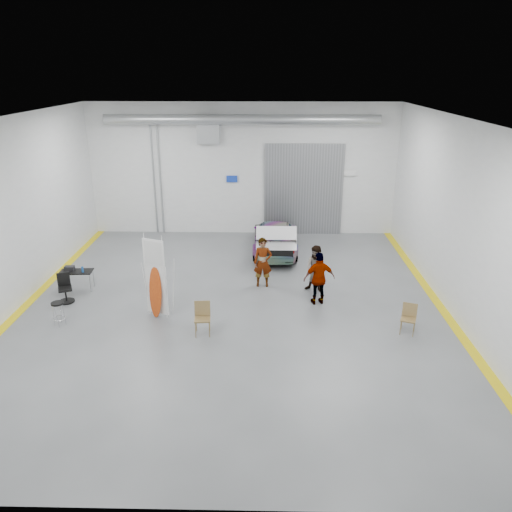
{
  "coord_description": "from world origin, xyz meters",
  "views": [
    {
      "loc": [
        1.09,
        -14.68,
        7.37
      ],
      "look_at": [
        0.76,
        0.85,
        1.5
      ],
      "focal_mm": 35.0,
      "sensor_mm": 36.0,
      "label": 1
    }
  ],
  "objects_px": {
    "folding_chair_far": "(408,324)",
    "surfboard_display": "(158,284)",
    "sedan_car": "(275,237)",
    "shop_stool": "(59,314)",
    "person_a": "(263,262)",
    "office_chair": "(66,290)",
    "person_c": "(319,278)",
    "work_table": "(74,271)",
    "person_b": "(317,269)",
    "folding_chair_near": "(203,325)"
  },
  "relations": [
    {
      "from": "sedan_car",
      "to": "office_chair",
      "type": "relative_size",
      "value": 4.67
    },
    {
      "from": "shop_stool",
      "to": "office_chair",
      "type": "relative_size",
      "value": 0.78
    },
    {
      "from": "sedan_car",
      "to": "office_chair",
      "type": "xyz_separation_m",
      "value": [
        -7.07,
        -5.06,
        -0.23
      ]
    },
    {
      "from": "person_b",
      "to": "work_table",
      "type": "height_order",
      "value": "person_b"
    },
    {
      "from": "folding_chair_far",
      "to": "office_chair",
      "type": "height_order",
      "value": "office_chair"
    },
    {
      "from": "shop_stool",
      "to": "office_chair",
      "type": "distance_m",
      "value": 1.7
    },
    {
      "from": "folding_chair_near",
      "to": "work_table",
      "type": "xyz_separation_m",
      "value": [
        -4.87,
        3.06,
        0.4
      ]
    },
    {
      "from": "folding_chair_near",
      "to": "work_table",
      "type": "relative_size",
      "value": 0.84
    },
    {
      "from": "surfboard_display",
      "to": "person_c",
      "type": "bearing_deg",
      "value": 33.29
    },
    {
      "from": "folding_chair_far",
      "to": "office_chair",
      "type": "relative_size",
      "value": 0.91
    },
    {
      "from": "sedan_car",
      "to": "person_a",
      "type": "relative_size",
      "value": 2.53
    },
    {
      "from": "sedan_car",
      "to": "person_a",
      "type": "xyz_separation_m",
      "value": [
        -0.5,
        -3.62,
        0.24
      ]
    },
    {
      "from": "work_table",
      "to": "sedan_car",
      "type": "bearing_deg",
      "value": 29.96
    },
    {
      "from": "person_b",
      "to": "shop_stool",
      "type": "relative_size",
      "value": 2.19
    },
    {
      "from": "office_chair",
      "to": "surfboard_display",
      "type": "bearing_deg",
      "value": -40.68
    },
    {
      "from": "shop_stool",
      "to": "folding_chair_far",
      "type": "bearing_deg",
      "value": -1.35
    },
    {
      "from": "person_b",
      "to": "surfboard_display",
      "type": "height_order",
      "value": "surfboard_display"
    },
    {
      "from": "folding_chair_far",
      "to": "work_table",
      "type": "bearing_deg",
      "value": -174.6
    },
    {
      "from": "person_b",
      "to": "surfboard_display",
      "type": "distance_m",
      "value": 5.49
    },
    {
      "from": "folding_chair_near",
      "to": "office_chair",
      "type": "height_order",
      "value": "office_chair"
    },
    {
      "from": "folding_chair_far",
      "to": "person_b",
      "type": "bearing_deg",
      "value": 150.09
    },
    {
      "from": "office_chair",
      "to": "person_a",
      "type": "bearing_deg",
      "value": -11.49
    },
    {
      "from": "surfboard_display",
      "to": "shop_stool",
      "type": "bearing_deg",
      "value": -146.06
    },
    {
      "from": "shop_stool",
      "to": "work_table",
      "type": "relative_size",
      "value": 0.66
    },
    {
      "from": "shop_stool",
      "to": "work_table",
      "type": "height_order",
      "value": "work_table"
    },
    {
      "from": "sedan_car",
      "to": "shop_stool",
      "type": "distance_m",
      "value": 9.47
    },
    {
      "from": "person_b",
      "to": "folding_chair_near",
      "type": "distance_m",
      "value": 4.78
    },
    {
      "from": "work_table",
      "to": "office_chair",
      "type": "height_order",
      "value": "office_chair"
    },
    {
      "from": "folding_chair_far",
      "to": "surfboard_display",
      "type": "bearing_deg",
      "value": -166.61
    },
    {
      "from": "person_a",
      "to": "surfboard_display",
      "type": "xyz_separation_m",
      "value": [
        -3.23,
        -2.45,
        0.2
      ]
    },
    {
      "from": "folding_chair_near",
      "to": "folding_chair_far",
      "type": "relative_size",
      "value": 1.09
    },
    {
      "from": "surfboard_display",
      "to": "shop_stool",
      "type": "relative_size",
      "value": 3.55
    },
    {
      "from": "surfboard_display",
      "to": "folding_chair_far",
      "type": "height_order",
      "value": "surfboard_display"
    },
    {
      "from": "sedan_car",
      "to": "shop_stool",
      "type": "height_order",
      "value": "sedan_car"
    },
    {
      "from": "sedan_car",
      "to": "surfboard_display",
      "type": "distance_m",
      "value": 7.14
    },
    {
      "from": "person_c",
      "to": "sedan_car",
      "type": "bearing_deg",
      "value": -86.1
    },
    {
      "from": "person_a",
      "to": "shop_stool",
      "type": "distance_m",
      "value": 6.92
    },
    {
      "from": "surfboard_display",
      "to": "office_chair",
      "type": "relative_size",
      "value": 2.78
    },
    {
      "from": "sedan_car",
      "to": "surfboard_display",
      "type": "relative_size",
      "value": 1.68
    },
    {
      "from": "folding_chair_near",
      "to": "shop_stool",
      "type": "xyz_separation_m",
      "value": [
        -4.43,
        0.44,
        0.08
      ]
    },
    {
      "from": "shop_stool",
      "to": "surfboard_display",
      "type": "bearing_deg",
      "value": 12.31
    },
    {
      "from": "person_a",
      "to": "person_b",
      "type": "distance_m",
      "value": 1.92
    },
    {
      "from": "sedan_car",
      "to": "person_b",
      "type": "bearing_deg",
      "value": 109.37
    },
    {
      "from": "person_c",
      "to": "office_chair",
      "type": "bearing_deg",
      "value": -11.04
    },
    {
      "from": "person_b",
      "to": "office_chair",
      "type": "relative_size",
      "value": 1.72
    },
    {
      "from": "sedan_car",
      "to": "person_a",
      "type": "bearing_deg",
      "value": 82.87
    },
    {
      "from": "folding_chair_near",
      "to": "work_table",
      "type": "bearing_deg",
      "value": 142.76
    },
    {
      "from": "person_b",
      "to": "shop_stool",
      "type": "bearing_deg",
      "value": -138.95
    },
    {
      "from": "surfboard_display",
      "to": "folding_chair_far",
      "type": "xyz_separation_m",
      "value": [
        7.54,
        -0.89,
        -0.82
      ]
    },
    {
      "from": "sedan_car",
      "to": "office_chair",
      "type": "height_order",
      "value": "sedan_car"
    }
  ]
}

